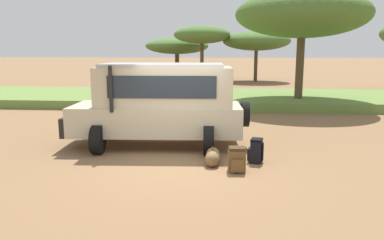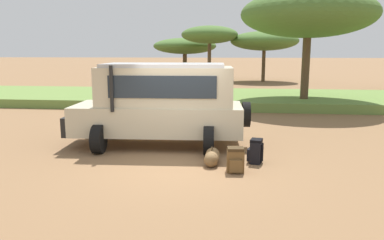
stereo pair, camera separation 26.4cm
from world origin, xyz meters
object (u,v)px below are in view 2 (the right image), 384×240
(backpack_cluster_center, at_px, (235,160))
(acacia_tree_left_mid, at_px, (210,35))
(safari_vehicle, at_px, (162,103))
(acacia_tree_far_left, at_px, (185,46))
(acacia_tree_right_mid, at_px, (308,14))
(backpack_beside_front_wheel, at_px, (256,151))
(acacia_tree_centre_back, at_px, (264,41))
(duffel_bag_low_black_case, at_px, (212,157))

(backpack_cluster_center, height_order, acacia_tree_left_mid, acacia_tree_left_mid)
(safari_vehicle, xyz_separation_m, acacia_tree_far_left, (-3.12, 27.98, 2.01))
(acacia_tree_left_mid, bearing_deg, backpack_cluster_center, -84.54)
(safari_vehicle, xyz_separation_m, acacia_tree_right_mid, (5.58, 8.47, 3.25))
(acacia_tree_far_left, relative_size, acacia_tree_right_mid, 0.99)
(backpack_beside_front_wheel, distance_m, acacia_tree_centre_back, 26.61)
(backpack_cluster_center, relative_size, acacia_tree_far_left, 0.09)
(duffel_bag_low_black_case, xyz_separation_m, acacia_tree_far_left, (-4.73, 29.69, 3.13))
(safari_vehicle, xyz_separation_m, backpack_cluster_center, (2.19, -2.28, -1.01))
(backpack_cluster_center, xyz_separation_m, duffel_bag_low_black_case, (-0.58, 0.57, -0.11))
(backpack_beside_front_wheel, height_order, acacia_tree_right_mid, acacia_tree_right_mid)
(safari_vehicle, height_order, acacia_tree_right_mid, acacia_tree_right_mid)
(backpack_beside_front_wheel, relative_size, backpack_cluster_center, 1.06)
(backpack_beside_front_wheel, distance_m, acacia_tree_right_mid, 11.21)
(acacia_tree_left_mid, xyz_separation_m, acacia_tree_centre_back, (4.94, 1.41, -0.51))
(acacia_tree_far_left, bearing_deg, duffel_bag_low_black_case, -80.95)
(acacia_tree_centre_back, bearing_deg, duffel_bag_low_black_case, -96.61)
(acacia_tree_centre_back, bearing_deg, backpack_beside_front_wheel, -94.32)
(backpack_cluster_center, bearing_deg, acacia_tree_far_left, 99.95)
(backpack_beside_front_wheel, relative_size, acacia_tree_far_left, 0.10)
(safari_vehicle, bearing_deg, backpack_cluster_center, -46.13)
(safari_vehicle, height_order, acacia_tree_far_left, acacia_tree_far_left)
(duffel_bag_low_black_case, height_order, acacia_tree_left_mid, acacia_tree_left_mid)
(acacia_tree_far_left, bearing_deg, backpack_beside_front_wheel, -78.84)
(safari_vehicle, distance_m, backpack_cluster_center, 3.31)
(acacia_tree_left_mid, bearing_deg, acacia_tree_right_mid, -68.64)
(duffel_bag_low_black_case, bearing_deg, acacia_tree_centre_back, 83.39)
(acacia_tree_right_mid, bearing_deg, safari_vehicle, -123.34)
(safari_vehicle, height_order, duffel_bag_low_black_case, safari_vehicle)
(safari_vehicle, bearing_deg, acacia_tree_far_left, 96.37)
(safari_vehicle, bearing_deg, duffel_bag_low_black_case, -46.70)
(safari_vehicle, height_order, acacia_tree_centre_back, acacia_tree_centre_back)
(acacia_tree_centre_back, relative_size, acacia_tree_right_mid, 0.96)
(backpack_beside_front_wheel, distance_m, duffel_bag_low_black_case, 1.11)
(acacia_tree_centre_back, height_order, acacia_tree_right_mid, acacia_tree_right_mid)
(backpack_beside_front_wheel, bearing_deg, acacia_tree_centre_back, 85.68)
(backpack_beside_front_wheel, distance_m, backpack_cluster_center, 0.93)
(acacia_tree_far_left, distance_m, acacia_tree_left_mid, 5.47)
(backpack_beside_front_wheel, xyz_separation_m, acacia_tree_right_mid, (2.89, 9.97, 4.24))
(backpack_cluster_center, distance_m, acacia_tree_right_mid, 12.05)
(safari_vehicle, relative_size, backpack_beside_front_wheel, 8.72)
(acacia_tree_left_mid, height_order, acacia_tree_right_mid, acacia_tree_right_mid)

